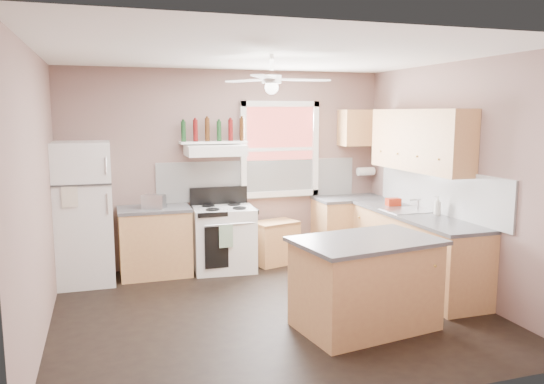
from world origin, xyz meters
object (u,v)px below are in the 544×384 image
object	(u,v)px
refrigerator	(81,213)
toaster	(154,202)
stove	(224,239)
cart	(275,242)
island	(365,285)

from	to	relation	value
refrigerator	toaster	distance (m)	0.89
stove	cart	distance (m)	0.77
refrigerator	stove	size ratio (longest dim) A/B	2.05
island	toaster	bearing A→B (deg)	119.40
refrigerator	cart	distance (m)	2.62
toaster	island	distance (m)	3.00
stove	cart	size ratio (longest dim) A/B	1.42
refrigerator	cart	size ratio (longest dim) A/B	2.92
stove	island	distance (m)	2.50
stove	cart	world-z (taller)	stove
toaster	refrigerator	bearing A→B (deg)	-157.35
toaster	cart	world-z (taller)	toaster
cart	island	xyz separation A→B (m)	(0.14, -2.42, 0.13)
refrigerator	island	distance (m)	3.61
toaster	island	size ratio (longest dim) A/B	0.22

